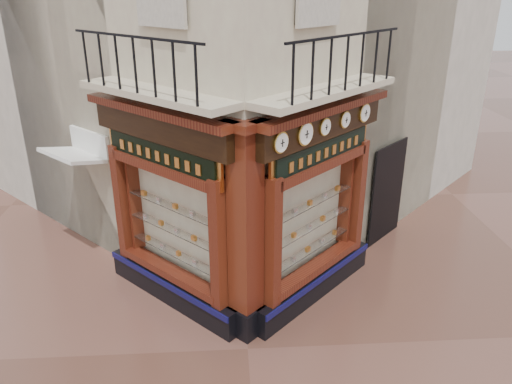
{
  "coord_description": "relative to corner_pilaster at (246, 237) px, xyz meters",
  "views": [
    {
      "loc": [
        -0.3,
        -6.98,
        5.93
      ],
      "look_at": [
        0.27,
        2.0,
        2.14
      ],
      "focal_mm": 35.0,
      "sensor_mm": 36.0,
      "label": 1
    }
  ],
  "objects": [
    {
      "name": "clock_a",
      "position": [
        0.56,
        -0.04,
        1.67
      ],
      "size": [
        0.28,
        0.28,
        0.35
      ],
      "rotation": [
        0.0,
        0.0,
        0.79
      ],
      "color": "gold",
      "rests_on": "ground"
    },
    {
      "name": "balcony",
      "position": [
        0.0,
        0.99,
        2.27
      ],
      "size": [
        5.94,
        2.97,
        1.03
      ],
      "color": "beige",
      "rests_on": "ground"
    },
    {
      "name": "awning",
      "position": [
        -3.59,
        2.88,
        -1.95
      ],
      "size": [
        1.6,
        1.6,
        0.25
      ],
      "primitive_type": null,
      "rotation": [
        0.21,
        0.0,
        2.36
      ],
      "color": "white",
      "rests_on": "ground"
    },
    {
      "name": "clock_b",
      "position": [
        1.02,
        0.42,
        1.67
      ],
      "size": [
        0.32,
        0.32,
        0.41
      ],
      "rotation": [
        0.0,
        0.0,
        0.79
      ],
      "color": "gold",
      "rests_on": "ground"
    },
    {
      "name": "shopfront_right",
      "position": [
        1.41,
        1.07,
        0.03
      ],
      "size": [
        2.86,
        2.86,
        3.98
      ],
      "rotation": [
        0.0,
        0.0,
        0.79
      ],
      "color": "black",
      "rests_on": "ground"
    },
    {
      "name": "signboard_right",
      "position": [
        1.46,
        1.01,
        1.15
      ],
      "size": [
        2.15,
        2.15,
        0.58
      ],
      "rotation": [
        0.0,
        0.0,
        0.79
      ],
      "color": "gold",
      "rests_on": "ground"
    },
    {
      "name": "ground",
      "position": [
        0.0,
        -0.5,
        -1.95
      ],
      "size": [
        80.0,
        80.0,
        0.0
      ],
      "primitive_type": "plane",
      "color": "#543227",
      "rests_on": "ground"
    },
    {
      "name": "clock_d",
      "position": [
        1.89,
        1.28,
        1.67
      ],
      "size": [
        0.26,
        0.26,
        0.31
      ],
      "rotation": [
        0.0,
        0.0,
        0.79
      ],
      "color": "gold",
      "rests_on": "ground"
    },
    {
      "name": "signboard_left",
      "position": [
        -1.46,
        1.01,
        1.15
      ],
      "size": [
        2.22,
        2.22,
        0.59
      ],
      "rotation": [
        0.0,
        0.0,
        2.36
      ],
      "color": "gold",
      "rests_on": "ground"
    },
    {
      "name": "shopfront_left",
      "position": [
        -1.41,
        1.07,
        0.03
      ],
      "size": [
        2.86,
        2.86,
        3.98
      ],
      "rotation": [
        0.0,
        0.0,
        2.36
      ],
      "color": "black",
      "rests_on": "ground"
    },
    {
      "name": "clock_e",
      "position": [
        2.38,
        1.77,
        1.67
      ],
      "size": [
        0.3,
        0.3,
        0.37
      ],
      "rotation": [
        0.0,
        0.0,
        0.79
      ],
      "color": "gold",
      "rests_on": "ground"
    },
    {
      "name": "clock_c",
      "position": [
        1.43,
        0.82,
        1.67
      ],
      "size": [
        0.26,
        0.26,
        0.31
      ],
      "rotation": [
        0.0,
        0.0,
        0.79
      ],
      "color": "gold",
      "rests_on": "ground"
    },
    {
      "name": "corner_pilaster",
      "position": [
        0.0,
        0.0,
        0.0
      ],
      "size": [
        0.85,
        0.85,
        3.98
      ],
      "rotation": [
        0.0,
        0.0,
        0.79
      ],
      "color": "black",
      "rests_on": "ground"
    }
  ]
}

